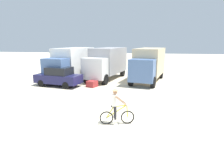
{
  "coord_description": "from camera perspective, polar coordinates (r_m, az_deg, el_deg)",
  "views": [
    {
      "loc": [
        2.84,
        -8.98,
        4.0
      ],
      "look_at": [
        0.4,
        4.0,
        1.1
      ],
      "focal_mm": 30.91,
      "sensor_mm": 36.0,
      "label": 1
    }
  ],
  "objects": [
    {
      "name": "supply_crate",
      "position": [
        17.53,
        -5.91,
        0.05
      ],
      "size": [
        1.02,
        1.04,
        0.55
      ],
      "primitive_type": "cube",
      "rotation": [
        0.0,
        0.0,
        2.79
      ],
      "color": "#9E2D2D",
      "rests_on": "ground"
    },
    {
      "name": "cyclist_orange_shirt",
      "position": [
        9.47,
        1.17,
        -7.07
      ],
      "size": [
        1.68,
        0.65,
        1.82
      ],
      "color": "black",
      "rests_on": "ground"
    },
    {
      "name": "sedan_parked",
      "position": [
        18.27,
        -15.52,
        2.11
      ],
      "size": [
        4.43,
        2.42,
        1.76
      ],
      "color": "#1E1E4C",
      "rests_on": "ground"
    },
    {
      "name": "box_truck_tan_camper",
      "position": [
        20.01,
        10.77,
        6.07
      ],
      "size": [
        3.6,
        7.07,
        3.35
      ],
      "color": "#CCB78E",
      "rests_on": "ground"
    },
    {
      "name": "box_truck_white_box",
      "position": [
        21.13,
        -11.87,
        6.35
      ],
      "size": [
        3.35,
        7.03,
        3.35
      ],
      "color": "white",
      "rests_on": "ground"
    },
    {
      "name": "ground_plane",
      "position": [
        10.23,
        -6.48,
        -10.71
      ],
      "size": [
        120.0,
        120.0,
        0.0
      ],
      "primitive_type": "plane",
      "color": "beige"
    },
    {
      "name": "box_truck_grey_hauler",
      "position": [
        20.98,
        -1.52,
        6.56
      ],
      "size": [
        3.64,
        7.08,
        3.35
      ],
      "color": "#9E9EA3",
      "rests_on": "ground"
    }
  ]
}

